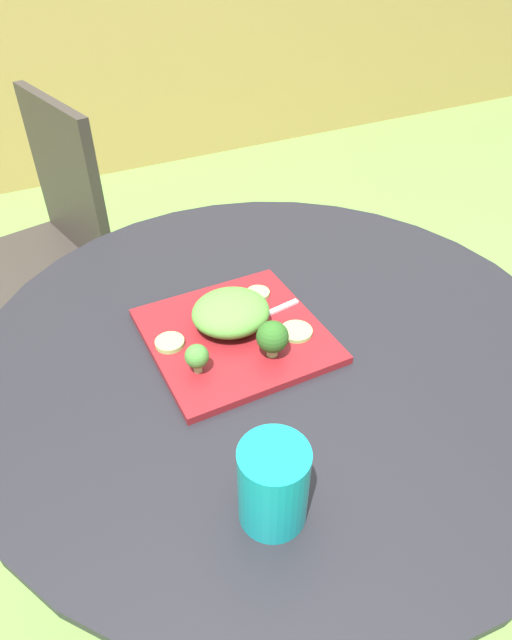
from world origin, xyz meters
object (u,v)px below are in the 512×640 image
(fork, at_px, (256,319))
(salad_plate, at_px, (235,335))
(drinking_glass, at_px, (273,488))
(patio_chair, at_px, (43,236))

(fork, bearing_deg, salad_plate, -164.06)
(drinking_glass, bearing_deg, patio_chair, 95.49)
(salad_plate, bearing_deg, fork, 15.94)
(salad_plate, relative_size, fork, 1.86)
(salad_plate, distance_m, drinking_glass, 0.34)
(patio_chair, height_order, drinking_glass, patio_chair)
(patio_chair, bearing_deg, fork, -73.34)
(patio_chair, relative_size, salad_plate, 3.13)
(salad_plate, xyz_separation_m, fork, (0.05, 0.01, 0.01))
(salad_plate, bearing_deg, drinking_glass, -107.43)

